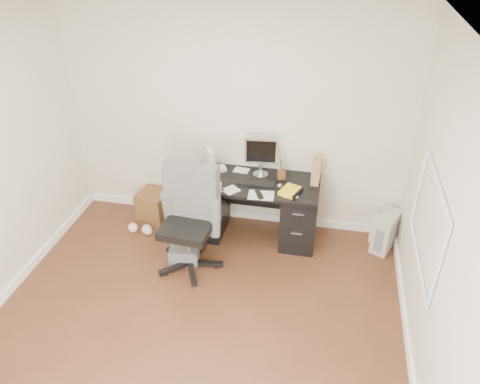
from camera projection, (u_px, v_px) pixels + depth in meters
The scene contains 18 objects.
ground at pixel (190, 334), 4.41m from camera, with size 4.00×4.00×0.00m, color #4D2919.
room_shell at pixel (183, 181), 3.55m from camera, with size 4.02×4.02×2.71m.
desk at pixel (253, 207), 5.52m from camera, with size 1.50×0.70×0.75m.
loose_papers at pixel (236, 182), 5.33m from camera, with size 1.10×0.60×0.00m, color silver, non-canonical shape.
lcd_monitor at pixel (261, 157), 5.34m from camera, with size 0.38×0.22×0.48m, color #A9A9AD, non-canonical shape.
keyboard at pixel (256, 182), 5.29m from camera, with size 0.43×0.15×0.02m, color black.
computer_mouse at pixel (280, 186), 5.19m from camera, with size 0.06×0.06×0.06m, color #A9A9AD.
travel_mug at pixel (193, 172), 5.33m from camera, with size 0.08×0.08×0.19m, color #151A96.
white_binder at pixel (210, 160), 5.49m from camera, with size 0.11×0.24×0.27m, color white.
magazine_file at pixel (316, 170), 5.27m from camera, with size 0.12×0.24×0.29m, color #956C48.
pen_cup at pixel (282, 169), 5.33m from camera, with size 0.10×0.10×0.25m, color brown, non-canonical shape.
yellow_book at pixel (290, 191), 5.12m from camera, with size 0.19×0.24×0.04m, color yellow.
paper_remote at pixel (261, 194), 5.08m from camera, with size 0.28×0.22×0.02m, color silver, non-canonical shape.
office_chair at pixel (187, 222), 4.93m from camera, with size 0.67×0.67×1.19m, color #4D4F4C, non-canonical shape.
pc_tower at pixel (386, 231), 5.42m from camera, with size 0.19×0.44×0.44m, color #AAA499.
shopping_bag at pixel (382, 232), 5.48m from camera, with size 0.26×0.18×0.35m, color silver.
wicker_basket at pixel (154, 205), 5.96m from camera, with size 0.36×0.36×0.36m, color #503918.
desk_printer at pixel (185, 253), 5.27m from camera, with size 0.32×0.26×0.19m, color slate.
Camera 1 is at (1.07, -2.89, 3.46)m, focal length 35.00 mm.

